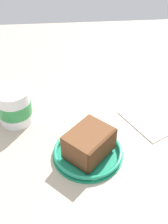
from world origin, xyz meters
TOP-DOWN VIEW (x-y plane):
  - ground_plane at (0.00, 0.00)cm, footprint 134.36×134.36cm
  - small_plate at (-4.25, 5.10)cm, footprint 15.47×15.47cm
  - cake_slice at (-4.45, 5.29)cm, footprint 12.04×12.08cm
  - tea_mug at (12.42, -7.79)cm, footprint 8.26×9.58cm
  - teaspoon at (-4.58, -14.08)cm, footprint 8.13×11.48cm
  - folded_napkin at (-21.32, -5.31)cm, footprint 16.17×16.92cm

SIDE VIEW (x-z plane):
  - ground_plane at x=0.00cm, z-range -3.00..0.00cm
  - folded_napkin at x=-21.32cm, z-range 0.00..0.60cm
  - teaspoon at x=-4.58cm, z-range -0.05..0.75cm
  - small_plate at x=-4.25cm, z-range -0.01..1.59cm
  - cake_slice at x=-4.45cm, z-range 0.77..6.82cm
  - tea_mug at x=12.42cm, z-range 0.02..9.04cm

